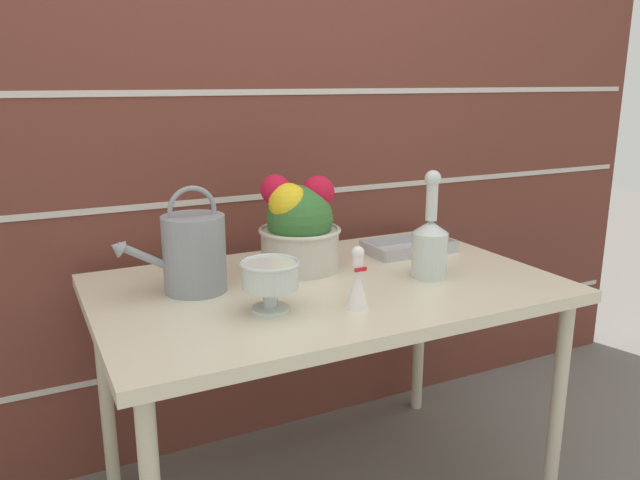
# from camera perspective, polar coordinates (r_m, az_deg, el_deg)

# --- Properties ---
(brick_wall) EXTENTS (3.60, 0.08, 2.20)m
(brick_wall) POSITION_cam_1_polar(r_m,az_deg,el_deg) (2.24, -5.55, 8.71)
(brick_wall) COLOR brown
(brick_wall) RESTS_ON ground_plane
(patio_table) EXTENTS (1.33, 0.84, 0.74)m
(patio_table) POSITION_cam_1_polar(r_m,az_deg,el_deg) (1.87, 0.58, -5.72)
(patio_table) COLOR beige
(patio_table) RESTS_ON ground_plane
(watering_can) EXTENTS (0.32, 0.18, 0.30)m
(watering_can) POSITION_cam_1_polar(r_m,az_deg,el_deg) (1.78, -11.52, -1.09)
(watering_can) COLOR gray
(watering_can) RESTS_ON patio_table
(crystal_pedestal_bowl) EXTENTS (0.16, 0.16, 0.14)m
(crystal_pedestal_bowl) POSITION_cam_1_polar(r_m,az_deg,el_deg) (1.60, -4.58, -3.44)
(crystal_pedestal_bowl) COLOR silver
(crystal_pedestal_bowl) RESTS_ON patio_table
(flower_planter) EXTENTS (0.26, 0.26, 0.30)m
(flower_planter) POSITION_cam_1_polar(r_m,az_deg,el_deg) (1.94, -1.94, 1.23)
(flower_planter) COLOR beige
(flower_planter) RESTS_ON patio_table
(glass_decanter) EXTENTS (0.11, 0.11, 0.33)m
(glass_decanter) POSITION_cam_1_polar(r_m,az_deg,el_deg) (1.90, 10.02, -0.25)
(glass_decanter) COLOR silver
(glass_decanter) RESTS_ON patio_table
(figurine_vase) EXTENTS (0.06, 0.06, 0.17)m
(figurine_vase) POSITION_cam_1_polar(r_m,az_deg,el_deg) (1.63, 3.44, -3.93)
(figurine_vase) COLOR white
(figurine_vase) RESTS_ON patio_table
(wire_tray) EXTENTS (0.30, 0.17, 0.04)m
(wire_tray) POSITION_cam_1_polar(r_m,az_deg,el_deg) (2.19, 8.12, -0.79)
(wire_tray) COLOR #B7B7BC
(wire_tray) RESTS_ON patio_table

